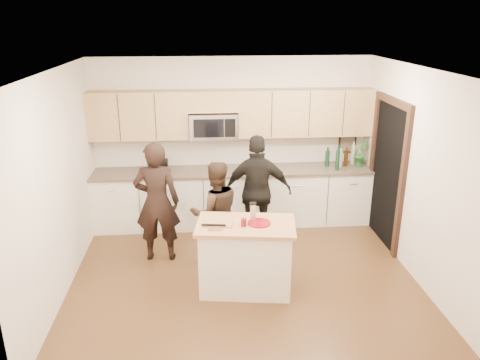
{
  "coord_description": "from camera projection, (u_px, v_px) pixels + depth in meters",
  "views": [
    {
      "loc": [
        -0.52,
        -5.48,
        3.29
      ],
      "look_at": [
        -0.01,
        0.35,
        1.23
      ],
      "focal_mm": 35.0,
      "sensor_mm": 36.0,
      "label": 1
    }
  ],
  "objects": [
    {
      "name": "red_plate",
      "position": [
        259.0,
        223.0,
        5.69
      ],
      "size": [
        0.28,
        0.28,
        0.02
      ],
      "primitive_type": "cylinder",
      "color": "maroon",
      "rests_on": "island"
    },
    {
      "name": "back_cabinetry",
      "position": [
        234.0,
        197.0,
        7.72
      ],
      "size": [
        4.5,
        0.66,
        0.94
      ],
      "color": "white",
      "rests_on": "ground"
    },
    {
      "name": "woman_left",
      "position": [
        157.0,
        202.0,
        6.45
      ],
      "size": [
        0.65,
        0.44,
        1.72
      ],
      "primitive_type": "imported",
      "rotation": [
        0.0,
        0.0,
        3.09
      ],
      "color": "black",
      "rests_on": "ground"
    },
    {
      "name": "woman_center",
      "position": [
        216.0,
        213.0,
        6.43
      ],
      "size": [
        0.81,
        0.69,
        1.47
      ],
      "primitive_type": "imported",
      "rotation": [
        0.0,
        0.0,
        3.34
      ],
      "color": "#312218",
      "rests_on": "ground"
    },
    {
      "name": "toaster",
      "position": [
        158.0,
        166.0,
        7.41
      ],
      "size": [
        0.3,
        0.2,
        0.2
      ],
      "color": "black",
      "rests_on": "back_cabinetry"
    },
    {
      "name": "tongs",
      "position": [
        214.0,
        225.0,
        5.59
      ],
      "size": [
        0.3,
        0.07,
        0.02
      ],
      "primitive_type": "cube",
      "rotation": [
        0.0,
        0.0,
        -0.14
      ],
      "color": "black",
      "rests_on": "cutting_board"
    },
    {
      "name": "orchid",
      "position": [
        361.0,
        153.0,
        7.69
      ],
      "size": [
        0.3,
        0.31,
        0.43
      ],
      "primitive_type": "imported",
      "rotation": [
        0.0,
        0.0,
        0.95
      ],
      "color": "#2A692C",
      "rests_on": "back_cabinetry"
    },
    {
      "name": "room_shell",
      "position": [
        244.0,
        151.0,
        5.71
      ],
      "size": [
        4.52,
        4.02,
        2.71
      ],
      "color": "beige",
      "rests_on": "ground"
    },
    {
      "name": "drink_glass",
      "position": [
        244.0,
        222.0,
        5.6
      ],
      "size": [
        0.07,
        0.07,
        0.1
      ],
      "primitive_type": "cylinder",
      "color": "maroon",
      "rests_on": "island"
    },
    {
      "name": "floor",
      "position": [
        243.0,
        275.0,
        6.29
      ],
      "size": [
        4.5,
        4.5,
        0.0
      ],
      "primitive_type": "plane",
      "color": "#52321C",
      "rests_on": "ground"
    },
    {
      "name": "framed_picture",
      "position": [
        347.0,
        142.0,
        7.89
      ],
      "size": [
        0.3,
        0.03,
        0.38
      ],
      "color": "black",
      "rests_on": "ground"
    },
    {
      "name": "box_grater",
      "position": [
        253.0,
        211.0,
        5.71
      ],
      "size": [
        0.08,
        0.06,
        0.23
      ],
      "color": "silver",
      "rests_on": "red_plate"
    },
    {
      "name": "knife",
      "position": [
        215.0,
        229.0,
        5.5
      ],
      "size": [
        0.18,
        0.05,
        0.01
      ],
      "primitive_type": "cube",
      "rotation": [
        0.0,
        0.0,
        -0.14
      ],
      "color": "silver",
      "rests_on": "cutting_board"
    },
    {
      "name": "woman_right",
      "position": [
        258.0,
        192.0,
        6.87
      ],
      "size": [
        1.03,
        0.5,
        1.7
      ],
      "primitive_type": "imported",
      "rotation": [
        0.0,
        0.0,
        3.06
      ],
      "color": "black",
      "rests_on": "ground"
    },
    {
      "name": "bottle_cluster",
      "position": [
        341.0,
        156.0,
        7.67
      ],
      "size": [
        0.54,
        0.39,
        0.39
      ],
      "color": "#10321C",
      "rests_on": "back_cabinetry"
    },
    {
      "name": "island",
      "position": [
        246.0,
        256.0,
        5.83
      ],
      "size": [
        1.29,
        0.86,
        0.9
      ],
      "rotation": [
        0.0,
        0.0,
        -0.14
      ],
      "color": "white",
      "rests_on": "ground"
    },
    {
      "name": "upper_cabinetry",
      "position": [
        235.0,
        113.0,
        7.4
      ],
      "size": [
        4.5,
        0.33,
        0.75
      ],
      "color": "tan",
      "rests_on": "ground"
    },
    {
      "name": "microwave",
      "position": [
        213.0,
        125.0,
        7.4
      ],
      "size": [
        0.76,
        0.41,
        0.4
      ],
      "color": "silver",
      "rests_on": "ground"
    },
    {
      "name": "dish_towel",
      "position": [
        174.0,
        183.0,
        7.35
      ],
      "size": [
        0.34,
        0.6,
        0.48
      ],
      "color": "white",
      "rests_on": "ground"
    },
    {
      "name": "doorway",
      "position": [
        387.0,
        168.0,
        6.93
      ],
      "size": [
        0.06,
        1.25,
        2.2
      ],
      "color": "black",
      "rests_on": "ground"
    },
    {
      "name": "cutting_board",
      "position": [
        221.0,
        224.0,
        5.66
      ],
      "size": [
        0.3,
        0.23,
        0.02
      ],
      "primitive_type": "cube",
      "rotation": [
        0.0,
        0.0,
        -0.14
      ],
      "color": "tan",
      "rests_on": "island"
    }
  ]
}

